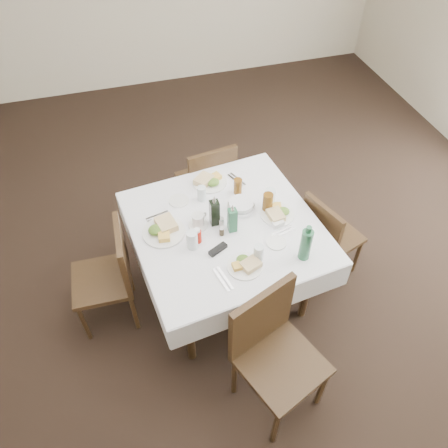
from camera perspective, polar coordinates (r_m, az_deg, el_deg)
name	(u,v)px	position (r m, az deg, el deg)	size (l,w,h in m)	color
ground_plane	(231,283)	(3.69, 0.96, -7.74)	(7.00, 7.00, 0.00)	black
room_shell	(235,102)	(2.50, 1.46, 15.61)	(6.04, 7.04, 2.80)	beige
dining_table	(225,233)	(3.13, 0.19, -1.22)	(1.41, 1.41, 0.76)	black
chair_north	(209,181)	(3.80, -2.02, 5.67)	(0.48, 0.48, 0.89)	black
chair_south	(272,346)	(2.77, 6.28, -15.59)	(0.60, 0.60, 0.99)	black
chair_east	(327,234)	(3.50, 13.25, -1.29)	(0.49, 0.49, 0.82)	black
chair_west	(112,272)	(3.23, -14.42, -6.04)	(0.43, 0.43, 0.89)	black
meal_north	(209,181)	(3.38, -1.96, 5.65)	(0.27, 0.27, 0.06)	white
meal_south	(246,264)	(2.82, 2.83, -5.30)	(0.23, 0.23, 0.05)	white
meal_east	(278,213)	(3.15, 7.04, 1.40)	(0.25, 0.25, 0.05)	white
meal_west	(163,229)	(3.04, -7.95, -0.72)	(0.30, 0.30, 0.07)	white
side_plate_a	(179,201)	(3.26, -5.91, 3.05)	(0.15, 0.15, 0.01)	white
side_plate_b	(276,243)	(2.98, 6.85, -2.43)	(0.14, 0.14, 0.01)	white
water_n	(202,193)	(3.22, -2.93, 4.00)	(0.06, 0.06, 0.12)	silver
water_s	(258,253)	(2.84, 4.53, -3.76)	(0.06, 0.06, 0.12)	silver
water_e	(270,198)	(3.18, 5.98, 3.44)	(0.08, 0.08, 0.15)	silver
water_w	(192,240)	(2.90, -4.18, -2.08)	(0.08, 0.08, 0.14)	silver
iced_tea_a	(238,186)	(3.27, 1.82, 4.94)	(0.06, 0.06, 0.13)	brown
iced_tea_b	(268,202)	(3.14, 5.72, 2.82)	(0.07, 0.07, 0.15)	brown
bread_basket	(241,206)	(3.17, 2.24, 2.39)	(0.20, 0.20, 0.07)	silver
oil_cruet_dark	(214,212)	(3.01, -1.25, 1.60)	(0.06, 0.06, 0.26)	black
oil_cruet_green	(232,219)	(2.97, 1.10, 0.63)	(0.06, 0.06, 0.24)	#276542
ketchup_bottle	(197,236)	(2.94, -3.49, -1.54)	(0.06, 0.06, 0.12)	#B11306
salt_shaker	(222,222)	(3.04, -0.30, 0.23)	(0.03, 0.03, 0.08)	white
pepper_shaker	(222,231)	(2.98, -0.31, -0.92)	(0.03, 0.03, 0.07)	#382E1C
coffee_mug	(198,221)	(3.04, -3.39, 0.45)	(0.14, 0.14, 0.10)	white
sunglasses	(218,249)	(2.91, -0.80, -3.33)	(0.14, 0.10, 0.03)	black
green_bottle	(306,244)	(2.84, 10.63, -2.60)	(0.08, 0.08, 0.29)	#276542
sugar_caddy	(278,224)	(3.07, 7.07, 0.02)	(0.09, 0.06, 0.04)	white
cutlery_n	(236,180)	(3.42, 1.64, 5.81)	(0.11, 0.18, 0.01)	silver
cutlery_s	(223,279)	(2.77, -0.11, -7.20)	(0.09, 0.20, 0.01)	silver
cutlery_e	(283,232)	(3.05, 7.71, -1.01)	(0.18, 0.08, 0.01)	silver
cutlery_w	(158,216)	(3.16, -8.63, 0.99)	(0.18, 0.08, 0.01)	silver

